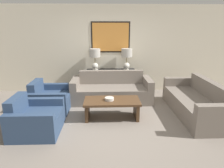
% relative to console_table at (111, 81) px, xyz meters
% --- Properties ---
extents(ground_plane, '(20.00, 20.00, 0.00)m').
position_rel_console_table_xyz_m(ground_plane, '(0.00, -2.10, -0.37)').
color(ground_plane, slate).
extents(back_wall, '(8.51, 0.12, 2.65)m').
position_rel_console_table_xyz_m(back_wall, '(0.00, 0.27, 0.96)').
color(back_wall, beige).
rests_on(back_wall, ground_plane).
extents(console_table, '(1.49, 0.39, 0.73)m').
position_rel_console_table_xyz_m(console_table, '(0.00, 0.00, 0.00)').
color(console_table, black).
rests_on(console_table, ground_plane).
extents(table_lamp_left, '(0.33, 0.33, 0.64)m').
position_rel_console_table_xyz_m(table_lamp_left, '(-0.48, 0.00, 0.79)').
color(table_lamp_left, silver).
rests_on(table_lamp_left, console_table).
extents(table_lamp_right, '(0.33, 0.33, 0.64)m').
position_rel_console_table_xyz_m(table_lamp_right, '(0.48, 0.00, 0.79)').
color(table_lamp_right, silver).
rests_on(table_lamp_right, console_table).
extents(couch_by_back_wall, '(2.18, 0.88, 0.80)m').
position_rel_console_table_xyz_m(couch_by_back_wall, '(0.00, -0.70, -0.09)').
color(couch_by_back_wall, slate).
rests_on(couch_by_back_wall, ground_plane).
extents(couch_by_side, '(0.88, 2.18, 0.80)m').
position_rel_console_table_xyz_m(couch_by_side, '(1.97, -1.68, -0.09)').
color(couch_by_side, slate).
rests_on(couch_by_side, ground_plane).
extents(coffee_table, '(1.24, 0.62, 0.43)m').
position_rel_console_table_xyz_m(coffee_table, '(-0.03, -1.82, -0.05)').
color(coffee_table, '#4C331E').
rests_on(coffee_table, ground_plane).
extents(decorative_bowl, '(0.20, 0.20, 0.06)m').
position_rel_console_table_xyz_m(decorative_bowl, '(-0.09, -1.83, 0.10)').
color(decorative_bowl, beige).
rests_on(decorative_bowl, coffee_table).
extents(armchair_near_back_wall, '(0.90, 0.97, 0.73)m').
position_rel_console_table_xyz_m(armchair_near_back_wall, '(-1.56, -1.26, -0.11)').
color(armchair_near_back_wall, navy).
rests_on(armchair_near_back_wall, ground_plane).
extents(armchair_near_camera, '(0.90, 0.97, 0.73)m').
position_rel_console_table_xyz_m(armchair_near_camera, '(-1.56, -2.37, -0.11)').
color(armchair_near_camera, navy).
rests_on(armchair_near_camera, ground_plane).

